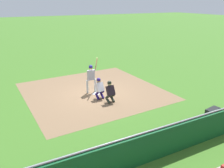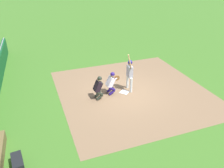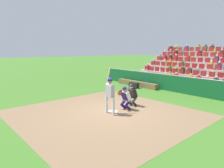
% 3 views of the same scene
% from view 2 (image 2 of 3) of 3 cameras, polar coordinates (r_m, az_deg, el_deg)
% --- Properties ---
extents(ground_plane, '(160.00, 160.00, 0.00)m').
position_cam_2_polar(ground_plane, '(13.02, 3.06, -2.03)').
color(ground_plane, '#3D6E24').
extents(infield_dirt_patch, '(8.55, 8.36, 0.01)m').
position_cam_2_polar(infield_dirt_patch, '(13.19, 5.10, -1.69)').
color(infield_dirt_patch, '#806246').
rests_on(infield_dirt_patch, ground_plane).
extents(home_plate_marker, '(0.62, 0.62, 0.02)m').
position_cam_2_polar(home_plate_marker, '(13.02, 3.06, -1.97)').
color(home_plate_marker, white).
rests_on(home_plate_marker, infield_dirt_patch).
extents(batter_at_plate, '(0.70, 0.41, 2.26)m').
position_cam_2_polar(batter_at_plate, '(12.77, 4.33, 2.96)').
color(batter_at_plate, silver).
rests_on(batter_at_plate, ground_plane).
extents(catcher_crouching, '(0.49, 0.73, 1.28)m').
position_cam_2_polar(catcher_crouching, '(12.57, -0.13, 0.52)').
color(catcher_crouching, navy).
rests_on(catcher_crouching, ground_plane).
extents(home_plate_umpire, '(0.49, 0.49, 1.29)m').
position_cam_2_polar(home_plate_umpire, '(12.13, -3.29, -0.64)').
color(home_plate_umpire, '#252B20').
rests_on(home_plate_umpire, ground_plane).
extents(equipment_duffel_bag, '(0.85, 0.48, 0.44)m').
position_cam_2_polar(equipment_duffel_bag, '(9.19, -21.92, -17.48)').
color(equipment_duffel_bag, black).
rests_on(equipment_duffel_bag, ground_plane).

